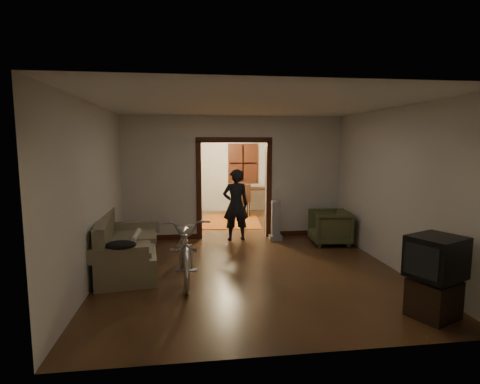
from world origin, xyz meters
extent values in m
cube|color=#372011|center=(0.00, 0.00, 0.00)|extent=(5.00, 8.50, 0.01)
cube|color=white|center=(0.00, 0.00, 2.80)|extent=(5.00, 8.50, 0.01)
cube|color=beige|center=(0.00, 4.25, 1.40)|extent=(5.00, 0.02, 2.80)
cube|color=beige|center=(-2.50, 0.00, 1.40)|extent=(0.02, 8.50, 2.80)
cube|color=beige|center=(2.50, 0.00, 1.40)|extent=(0.02, 8.50, 2.80)
cube|color=beige|center=(0.00, 0.75, 1.40)|extent=(5.00, 0.14, 2.80)
cube|color=#37160C|center=(0.00, 0.75, 1.10)|extent=(1.74, 0.20, 2.32)
cube|color=black|center=(0.70, 4.21, 1.55)|extent=(0.98, 0.06, 1.28)
sphere|color=#FFE0A5|center=(0.00, 2.50, 2.35)|extent=(0.24, 0.24, 0.24)
cube|color=silver|center=(1.05, 0.68, 1.25)|extent=(0.08, 0.01, 0.12)
cube|color=brown|center=(-2.09, -1.27, 0.47)|extent=(1.15, 2.13, 0.94)
cylinder|color=beige|center=(-1.99, -0.97, 0.53)|extent=(0.09, 0.76, 0.09)
ellipsoid|color=black|center=(-2.04, -2.18, 0.68)|extent=(0.45, 0.34, 0.13)
imported|color=silver|center=(-1.10, -1.81, 0.53)|extent=(0.81, 2.06, 1.06)
imported|color=#464B2A|center=(1.99, -0.14, 0.37)|extent=(0.90, 0.88, 0.75)
cube|color=black|center=(2.01, -3.65, 0.24)|extent=(0.68, 0.65, 0.48)
cube|color=black|center=(2.01, -3.65, 0.78)|extent=(0.77, 0.74, 0.52)
cube|color=gray|center=(0.90, 0.34, 0.45)|extent=(0.32, 0.28, 0.91)
imported|color=black|center=(0.00, 0.47, 0.81)|extent=(0.63, 0.44, 1.62)
cube|color=brown|center=(0.12, 2.54, 0.01)|extent=(1.76, 2.20, 0.02)
cube|color=#223520|center=(-1.35, 3.70, 0.94)|extent=(0.98, 0.60, 1.87)
sphere|color=#1E5972|center=(-1.35, 3.70, 1.94)|extent=(0.26, 0.26, 0.26)
cube|color=black|center=(1.15, 3.81, 0.39)|extent=(1.06, 0.60, 0.78)
cube|color=black|center=(0.54, 3.23, 0.49)|extent=(0.55, 0.55, 0.98)
camera|label=1|loc=(-1.00, -7.78, 2.17)|focal=28.00mm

